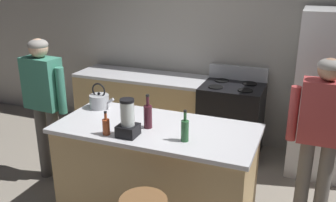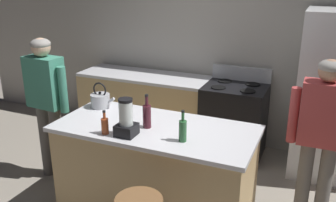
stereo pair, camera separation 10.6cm
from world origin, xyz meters
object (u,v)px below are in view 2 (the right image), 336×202
blender_appliance (126,120)px  bottle_olive_oil (183,130)px  person_by_island_left (46,96)px  kitchen_island (156,171)px  person_by_sink_right (322,128)px  bottle_wine (147,115)px  tea_kettle (100,100)px  stove_range (234,120)px  bottle_cooking_sauce (105,125)px

blender_appliance → bottle_olive_oil: (0.49, 0.08, -0.04)m
person_by_island_left → bottle_olive_oil: person_by_island_left is taller
kitchen_island → bottle_olive_oil: size_ratio=6.72×
person_by_sink_right → bottle_olive_oil: 1.26m
person_by_island_left → person_by_sink_right: (2.80, 0.33, -0.03)m
bottle_wine → tea_kettle: size_ratio=1.15×
blender_appliance → tea_kettle: size_ratio=1.21×
kitchen_island → person_by_island_left: person_by_island_left is taller
person_by_sink_right → blender_appliance: (-1.55, -0.76, 0.11)m
bottle_wine → tea_kettle: bottle_wine is taller
person_by_island_left → kitchen_island: bearing=-6.7°
blender_appliance → bottle_wine: (0.09, 0.22, -0.02)m
kitchen_island → person_by_island_left: size_ratio=1.15×
kitchen_island → tea_kettle: (-0.74, 0.24, 0.54)m
kitchen_island → bottle_olive_oil: 0.69m
bottle_wine → kitchen_island: bearing=39.6°
tea_kettle → kitchen_island: bearing=-17.7°
bottle_wine → stove_range: bearing=74.4°
person_by_sink_right → person_by_island_left: bearing=-173.2°
person_by_sink_right → bottle_cooking_sauce: 1.92m
bottle_cooking_sauce → bottle_olive_oil: bearing=10.8°
tea_kettle → stove_range: bearing=49.0°
bottle_olive_oil → blender_appliance: bearing=-170.5°
blender_appliance → tea_kettle: bearing=139.6°
person_by_sink_right → bottle_olive_oil: person_by_sink_right is taller
person_by_island_left → bottle_cooking_sauce: bearing=-24.4°
stove_range → bottle_wine: (-0.44, -1.57, 0.57)m
stove_range → bottle_olive_oil: bottle_olive_oil is taller
stove_range → tea_kettle: size_ratio=4.01×
kitchen_island → person_by_sink_right: bearing=19.4°
kitchen_island → person_by_island_left: 1.49m
bottle_cooking_sauce → tea_kettle: tea_kettle is taller
stove_range → person_by_island_left: 2.29m
stove_range → bottle_olive_oil: 1.80m
bottle_cooking_sauce → tea_kettle: (-0.41, 0.55, 0.00)m
stove_range → person_by_sink_right: (1.03, -1.03, 0.48)m
stove_range → blender_appliance: bearing=-106.3°
bottle_wine → bottle_cooking_sauce: bottle_wine is taller
bottle_wine → tea_kettle: bearing=157.5°
bottle_wine → bottle_cooking_sauce: 0.39m
person_by_island_left → bottle_olive_oil: 1.77m
stove_range → person_by_island_left: size_ratio=0.68×
blender_appliance → stove_range: bearing=73.7°
stove_range → person_by_island_left: person_by_island_left is taller
bottle_olive_oil → bottle_cooking_sauce: (-0.68, -0.13, -0.02)m
kitchen_island → person_by_sink_right: 1.57m
person_by_island_left → blender_appliance: bearing=-19.1°
person_by_island_left → bottle_wine: 1.35m
person_by_island_left → bottle_wine: (1.33, -0.21, 0.06)m
tea_kettle → person_by_sink_right: bearing=6.9°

